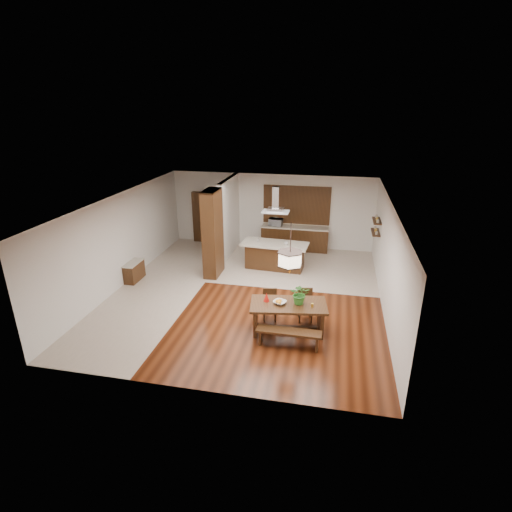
% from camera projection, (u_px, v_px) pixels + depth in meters
% --- Properties ---
extents(room_shell, '(9.00, 9.04, 2.92)m').
position_uv_depth(room_shell, '(246.00, 229.00, 11.51)').
color(room_shell, '#3B180A').
rests_on(room_shell, ground).
extents(tile_hallway, '(2.50, 9.00, 0.01)m').
position_uv_depth(tile_hallway, '(163.00, 285.00, 12.76)').
color(tile_hallway, beige).
rests_on(tile_hallway, ground).
extents(tile_kitchen, '(5.50, 4.00, 0.01)m').
position_uv_depth(tile_kitchen, '(296.00, 266.00, 14.30)').
color(tile_kitchen, beige).
rests_on(tile_kitchen, ground).
extents(soffit_band, '(8.00, 9.00, 0.02)m').
position_uv_depth(soffit_band, '(246.00, 201.00, 11.21)').
color(soffit_band, '#361B0D').
rests_on(soffit_band, room_shell).
extents(partition_pier, '(0.45, 1.00, 2.90)m').
position_uv_depth(partition_pier, '(213.00, 234.00, 13.09)').
color(partition_pier, black).
rests_on(partition_pier, ground).
extents(partition_stub, '(0.18, 2.40, 2.90)m').
position_uv_depth(partition_stub, '(229.00, 217.00, 15.01)').
color(partition_stub, silver).
rests_on(partition_stub, ground).
extents(hallway_console, '(0.37, 0.88, 0.63)m').
position_uv_depth(hallway_console, '(134.00, 271.00, 13.03)').
color(hallway_console, black).
rests_on(hallway_console, ground).
extents(hallway_doorway, '(1.10, 0.20, 2.10)m').
position_uv_depth(hallway_doorway, '(206.00, 217.00, 16.40)').
color(hallway_doorway, black).
rests_on(hallway_doorway, ground).
extents(rear_counter, '(2.60, 0.62, 0.95)m').
position_uv_depth(rear_counter, '(295.00, 238.00, 15.73)').
color(rear_counter, black).
rests_on(rear_counter, ground).
extents(kitchen_window, '(2.60, 0.08, 1.50)m').
position_uv_depth(kitchen_window, '(297.00, 205.00, 15.51)').
color(kitchen_window, '#A36431').
rests_on(kitchen_window, room_shell).
extents(shelf_lower, '(0.26, 0.90, 0.04)m').
position_uv_depth(shelf_lower, '(375.00, 232.00, 13.40)').
color(shelf_lower, black).
rests_on(shelf_lower, room_shell).
extents(shelf_upper, '(0.26, 0.90, 0.04)m').
position_uv_depth(shelf_upper, '(377.00, 221.00, 13.25)').
color(shelf_upper, black).
rests_on(shelf_upper, room_shell).
extents(dining_table, '(2.01, 1.22, 0.79)m').
position_uv_depth(dining_table, '(288.00, 311.00, 10.02)').
color(dining_table, black).
rests_on(dining_table, ground).
extents(dining_bench, '(1.55, 0.36, 0.44)m').
position_uv_depth(dining_bench, '(289.00, 338.00, 9.51)').
color(dining_bench, black).
rests_on(dining_bench, ground).
extents(dining_chair_left, '(0.44, 0.44, 0.84)m').
position_uv_depth(dining_chair_left, '(270.00, 305.00, 10.64)').
color(dining_chair_left, black).
rests_on(dining_chair_left, ground).
extents(dining_chair_right, '(0.45, 0.45, 0.87)m').
position_uv_depth(dining_chair_right, '(305.00, 306.00, 10.59)').
color(dining_chair_right, black).
rests_on(dining_chair_right, ground).
extents(pendant_lantern, '(0.64, 0.64, 1.31)m').
position_uv_depth(pendant_lantern, '(290.00, 249.00, 9.42)').
color(pendant_lantern, '#FFE4C3').
rests_on(pendant_lantern, room_shell).
extents(foliage_plant, '(0.50, 0.44, 0.54)m').
position_uv_depth(foliage_plant, '(300.00, 294.00, 9.85)').
color(foliage_plant, '#2E6F25').
rests_on(foliage_plant, dining_table).
extents(fruit_bowl, '(0.40, 0.40, 0.08)m').
position_uv_depth(fruit_bowl, '(280.00, 302.00, 9.93)').
color(fruit_bowl, beige).
rests_on(fruit_bowl, dining_table).
extents(napkin_cone, '(0.17, 0.17, 0.23)m').
position_uv_depth(napkin_cone, '(266.00, 297.00, 10.03)').
color(napkin_cone, '#AD140C').
rests_on(napkin_cone, dining_table).
extents(gold_ornament, '(0.07, 0.07, 0.09)m').
position_uv_depth(gold_ornament, '(312.00, 305.00, 9.77)').
color(gold_ornament, gold).
rests_on(gold_ornament, dining_table).
extents(kitchen_island, '(2.34, 1.15, 0.94)m').
position_uv_depth(kitchen_island, '(275.00, 255.00, 13.93)').
color(kitchen_island, black).
rests_on(kitchen_island, ground).
extents(range_hood, '(0.90, 0.55, 0.87)m').
position_uv_depth(range_hood, '(276.00, 200.00, 13.22)').
color(range_hood, silver).
rests_on(range_hood, room_shell).
extents(island_cup, '(0.14, 0.14, 0.10)m').
position_uv_depth(island_cup, '(286.00, 243.00, 13.58)').
color(island_cup, silver).
rests_on(island_cup, kitchen_island).
extents(microwave, '(0.55, 0.41, 0.28)m').
position_uv_depth(microwave, '(276.00, 222.00, 15.62)').
color(microwave, silver).
rests_on(microwave, rear_counter).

